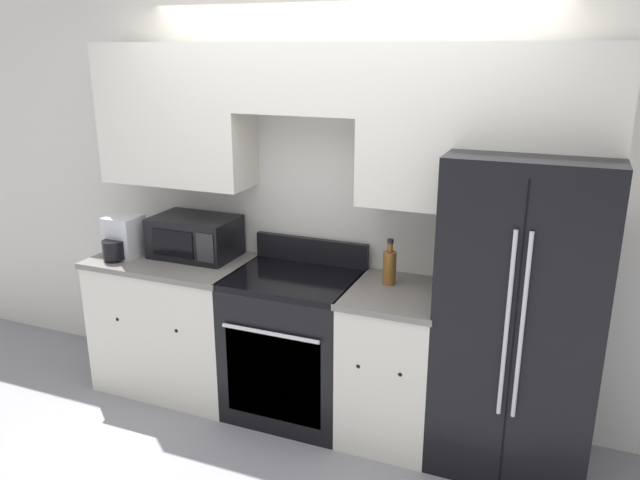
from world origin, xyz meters
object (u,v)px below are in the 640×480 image
object	(u,v)px
refrigerator	(520,314)
oven_range	(294,344)
microwave	(195,237)
bottle	(390,266)

from	to	relation	value
refrigerator	oven_range	bearing A→B (deg)	-178.00
refrigerator	microwave	bearing A→B (deg)	178.35
refrigerator	bottle	bearing A→B (deg)	176.07
microwave	refrigerator	bearing A→B (deg)	-1.65
oven_range	bottle	world-z (taller)	bottle
refrigerator	microwave	xyz separation A→B (m)	(-2.08, 0.06, 0.18)
refrigerator	bottle	xyz separation A→B (m)	(-0.75, 0.05, 0.15)
oven_range	refrigerator	bearing A→B (deg)	2.00
oven_range	microwave	distance (m)	0.96
refrigerator	microwave	distance (m)	2.08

